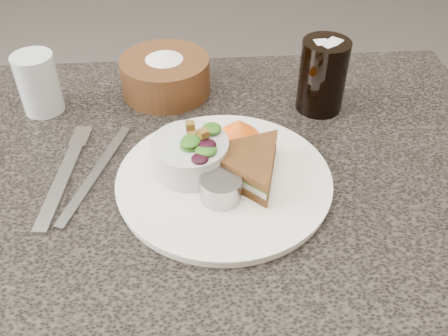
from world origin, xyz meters
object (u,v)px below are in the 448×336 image
sandwich (247,165)px  dining_table (200,319)px  dinner_plate (224,181)px  salad_bowl (190,150)px  bread_basket (165,70)px  water_glass (38,83)px  dressing_ramekin (221,189)px  cola_glass (323,73)px

sandwich → dining_table: bearing=-150.5°
dinner_plate → salad_bowl: salad_bowl is taller
bread_basket → water_glass: (-0.21, -0.04, 0.01)m
salad_bowl → dressing_ramekin: (0.04, -0.07, -0.02)m
dinner_plate → cola_glass: cola_glass is taller
bread_basket → water_glass: size_ratio=1.53×
dinner_plate → bread_basket: bread_basket is taller
dinner_plate → bread_basket: size_ratio=1.93×
sandwich → salad_bowl: salad_bowl is taller
sandwich → cola_glass: (0.14, 0.18, 0.03)m
salad_bowl → cola_glass: size_ratio=0.82×
bread_basket → water_glass: water_glass is taller
dinner_plate → cola_glass: size_ratio=2.24×
dining_table → cola_glass: cola_glass is taller
dining_table → salad_bowl: (-0.00, 0.00, 0.42)m
dressing_ramekin → dining_table: bearing=120.7°
bread_basket → dining_table: bearing=-80.2°
cola_glass → dinner_plate: bearing=-133.8°
cola_glass → water_glass: bearing=176.6°
bread_basket → cola_glass: (0.26, -0.07, 0.02)m
dining_table → sandwich: sandwich is taller
bread_basket → dressing_ramekin: bearing=-75.3°
dressing_ramekin → bread_basket: bearing=104.7°
dining_table → sandwich: bearing=-14.6°
dining_table → water_glass: water_glass is taller
dining_table → dressing_ramekin: size_ratio=17.94×
dining_table → bread_basket: bearing=99.8°
sandwich → dressing_ramekin: sandwich is taller
dinner_plate → sandwich: bearing=4.0°
dinner_plate → sandwich: 0.04m
dressing_ramekin → cola_glass: bearing=50.8°
sandwich → salad_bowl: 0.08m
cola_glass → dressing_ramekin: bearing=-129.2°
water_glass → dining_table: bearing=-37.6°
sandwich → water_glass: water_glass is taller
bread_basket → cola_glass: bearing=-14.9°
dinner_plate → bread_basket: (-0.08, 0.25, 0.04)m
dressing_ramekin → bread_basket: 0.31m
dressing_ramekin → cola_glass: cola_glass is taller
dressing_ramekin → bread_basket: bread_basket is taller
salad_bowl → bread_basket: size_ratio=0.70×
bread_basket → water_glass: bearing=-168.7°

